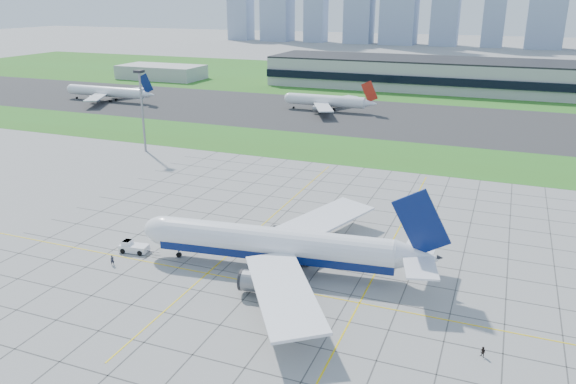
{
  "coord_description": "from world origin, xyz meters",
  "views": [
    {
      "loc": [
        36.47,
        -80.37,
        46.85
      ],
      "look_at": [
        -5.45,
        25.88,
        7.0
      ],
      "focal_mm": 35.0,
      "sensor_mm": 36.0,
      "label": 1
    }
  ],
  "objects_px": {
    "pushback_tug": "(133,247)",
    "airliner": "(277,245)",
    "distant_jet_1": "(327,101)",
    "light_mast": "(142,101)",
    "crew_far": "(483,352)",
    "crew_near": "(112,260)",
    "distant_jet_0": "(107,92)"
  },
  "relations": [
    {
      "from": "pushback_tug",
      "to": "distant_jet_1",
      "type": "relative_size",
      "value": 0.19
    },
    {
      "from": "light_mast",
      "to": "pushback_tug",
      "type": "relative_size",
      "value": 3.16
    },
    {
      "from": "crew_near",
      "to": "distant_jet_1",
      "type": "distance_m",
      "value": 155.64
    },
    {
      "from": "light_mast",
      "to": "distant_jet_1",
      "type": "height_order",
      "value": "light_mast"
    },
    {
      "from": "crew_far",
      "to": "distant_jet_0",
      "type": "xyz_separation_m",
      "value": [
        -177.59,
        144.97,
        3.7
      ]
    },
    {
      "from": "light_mast",
      "to": "distant_jet_0",
      "type": "xyz_separation_m",
      "value": [
        -70.22,
        70.17,
        -11.69
      ]
    },
    {
      "from": "crew_near",
      "to": "distant_jet_1",
      "type": "height_order",
      "value": "distant_jet_1"
    },
    {
      "from": "airliner",
      "to": "distant_jet_0",
      "type": "distance_m",
      "value": 192.62
    },
    {
      "from": "airliner",
      "to": "distant_jet_1",
      "type": "xyz_separation_m",
      "value": [
        -37.15,
        145.79,
        -0.34
      ]
    },
    {
      "from": "airliner",
      "to": "crew_far",
      "type": "bearing_deg",
      "value": -27.87
    },
    {
      "from": "pushback_tug",
      "to": "distant_jet_1",
      "type": "height_order",
      "value": "distant_jet_1"
    },
    {
      "from": "airliner",
      "to": "crew_near",
      "type": "distance_m",
      "value": 30.74
    },
    {
      "from": "airliner",
      "to": "distant_jet_1",
      "type": "distance_m",
      "value": 150.45
    },
    {
      "from": "pushback_tug",
      "to": "airliner",
      "type": "bearing_deg",
      "value": -0.03
    },
    {
      "from": "pushback_tug",
      "to": "crew_near",
      "type": "xyz_separation_m",
      "value": [
        -0.05,
        -6.16,
        -0.04
      ]
    },
    {
      "from": "crew_far",
      "to": "distant_jet_1",
      "type": "relative_size",
      "value": 0.04
    },
    {
      "from": "crew_far",
      "to": "airliner",
      "type": "bearing_deg",
      "value": -166.15
    },
    {
      "from": "light_mast",
      "to": "distant_jet_0",
      "type": "bearing_deg",
      "value": 135.02
    },
    {
      "from": "airliner",
      "to": "distant_jet_0",
      "type": "relative_size",
      "value": 1.21
    },
    {
      "from": "light_mast",
      "to": "crew_near",
      "type": "height_order",
      "value": "light_mast"
    },
    {
      "from": "pushback_tug",
      "to": "light_mast",
      "type": "bearing_deg",
      "value": 116.43
    },
    {
      "from": "crew_near",
      "to": "crew_far",
      "type": "distance_m",
      "value": 65.45
    },
    {
      "from": "crew_near",
      "to": "crew_far",
      "type": "relative_size",
      "value": 1.21
    },
    {
      "from": "crew_near",
      "to": "crew_far",
      "type": "height_order",
      "value": "crew_near"
    },
    {
      "from": "light_mast",
      "to": "airliner",
      "type": "height_order",
      "value": "light_mast"
    },
    {
      "from": "pushback_tug",
      "to": "distant_jet_1",
      "type": "distance_m",
      "value": 149.5
    },
    {
      "from": "pushback_tug",
      "to": "crew_near",
      "type": "distance_m",
      "value": 6.16
    },
    {
      "from": "light_mast",
      "to": "airliner",
      "type": "distance_m",
      "value": 94.17
    },
    {
      "from": "light_mast",
      "to": "distant_jet_0",
      "type": "height_order",
      "value": "light_mast"
    },
    {
      "from": "pushback_tug",
      "to": "distant_jet_1",
      "type": "bearing_deg",
      "value": 86.35
    },
    {
      "from": "light_mast",
      "to": "crew_far",
      "type": "distance_m",
      "value": 131.75
    },
    {
      "from": "light_mast",
      "to": "distant_jet_0",
      "type": "distance_m",
      "value": 99.96
    }
  ]
}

